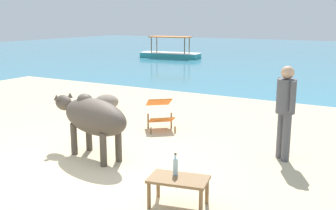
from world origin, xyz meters
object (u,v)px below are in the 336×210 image
object	(u,v)px
person_standing	(286,106)
low_bench_table	(178,182)
cow	(93,117)
boat_teal	(170,53)
bottle	(175,166)
deck_chair_near	(160,112)

from	to	relation	value
person_standing	low_bench_table	bearing A→B (deg)	-149.86
cow	boat_teal	bearing A→B (deg)	-50.79
low_bench_table	bottle	xyz separation A→B (m)	(-0.09, 0.07, 0.18)
low_bench_table	boat_teal	xyz separation A→B (m)	(-9.67, 17.02, -0.08)
bottle	boat_teal	size ratio (longest dim) A/B	0.08
cow	deck_chair_near	world-z (taller)	cow
boat_teal	cow	bearing A→B (deg)	-70.83
low_bench_table	boat_teal	world-z (taller)	boat_teal
deck_chair_near	cow	bearing A→B (deg)	-42.42
low_bench_table	deck_chair_near	world-z (taller)	deck_chair_near
cow	deck_chair_near	xyz separation A→B (m)	(0.08, 2.13, -0.35)
deck_chair_near	boat_teal	bearing A→B (deg)	168.23
bottle	boat_teal	bearing A→B (deg)	119.49
bottle	person_standing	distance (m)	2.54
low_bench_table	deck_chair_near	distance (m)	3.70
person_standing	boat_teal	bearing A→B (deg)	82.38
cow	person_standing	world-z (taller)	person_standing
cow	low_bench_table	bearing A→B (deg)	171.19
cow	deck_chair_near	bearing A→B (deg)	-77.92
cow	bottle	distance (m)	2.26
bottle	deck_chair_near	distance (m)	3.60
deck_chair_near	boat_teal	xyz separation A→B (m)	(-7.58, 13.97, -0.13)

